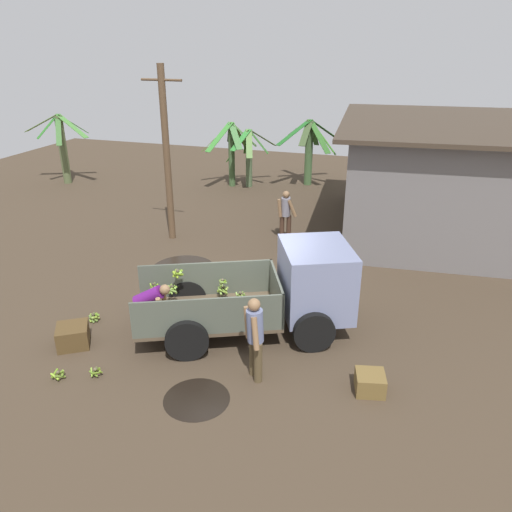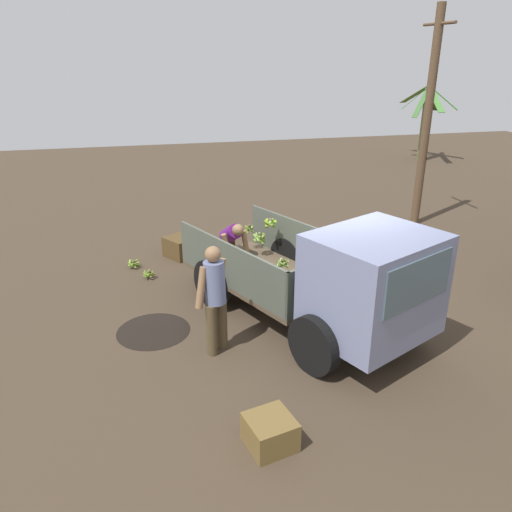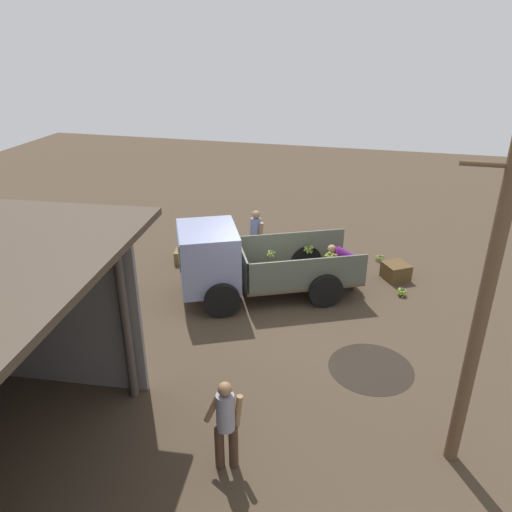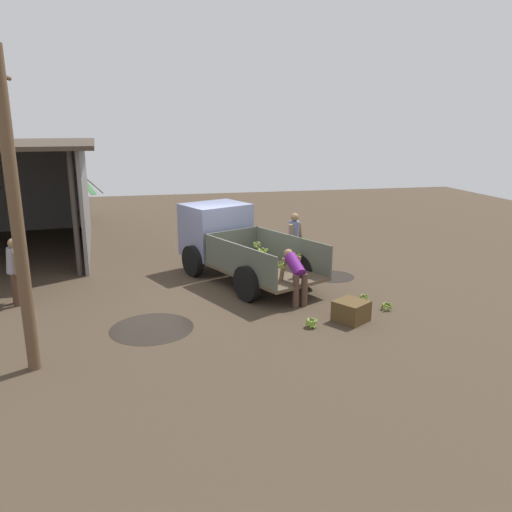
{
  "view_description": "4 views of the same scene",
  "coord_description": "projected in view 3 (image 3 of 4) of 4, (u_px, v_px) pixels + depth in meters",
  "views": [
    {
      "loc": [
        3.24,
        -9.46,
        5.89
      ],
      "look_at": [
        0.2,
        -0.06,
        1.59
      ],
      "focal_mm": 35.0,
      "sensor_mm": 36.0,
      "label": 1
    },
    {
      "loc": [
        7.29,
        -3.04,
        4.21
      ],
      "look_at": [
        -0.29,
        -1.2,
        1.02
      ],
      "focal_mm": 35.0,
      "sensor_mm": 36.0,
      "label": 2
    },
    {
      "loc": [
        -2.32,
        10.6,
        6.41
      ],
      "look_at": [
        0.31,
        0.01,
        1.31
      ],
      "focal_mm": 35.0,
      "sensor_mm": 36.0,
      "label": 3
    },
    {
      "loc": [
        -12.49,
        1.95,
        4.11
      ],
      "look_at": [
        -0.89,
        -0.6,
        0.97
      ],
      "focal_mm": 35.0,
      "sensor_mm": 36.0,
      "label": 4
    }
  ],
  "objects": [
    {
      "name": "ground",
      "position": [
        268.0,
        304.0,
        12.54
      ],
      "size": [
        36.0,
        36.0,
        0.0
      ],
      "primitive_type": "plane",
      "color": "#423526"
    },
    {
      "name": "mud_patch_0",
      "position": [
        288.0,
        255.0,
        15.18
      ],
      "size": [
        1.19,
        1.19,
        0.01
      ],
      "primitive_type": "cylinder",
      "color": "black",
      "rests_on": "ground"
    },
    {
      "name": "mud_patch_1",
      "position": [
        371.0,
        368.0,
        10.21
      ],
      "size": [
        1.74,
        1.74,
        0.01
      ],
      "primitive_type": "cylinder",
      "color": "black",
      "rests_on": "ground"
    },
    {
      "name": "cargo_truck",
      "position": [
        229.0,
        261.0,
        12.47
      ],
      "size": [
        4.83,
        3.46,
        1.92
      ],
      "rotation": [
        0.0,
        0.0,
        0.43
      ],
      "color": "brown",
      "rests_on": "ground"
    },
    {
      "name": "utility_pole",
      "position": [
        482.0,
        315.0,
        7.0
      ],
      "size": [
        1.28,
        0.21,
        5.28
      ],
      "color": "brown",
      "rests_on": "ground"
    },
    {
      "name": "person_foreground_visitor",
      "position": [
        256.0,
        236.0,
        14.16
      ],
      "size": [
        0.52,
        0.57,
        1.69
      ],
      "rotation": [
        0.0,
        0.0,
        3.84
      ],
      "color": "brown",
      "rests_on": "ground"
    },
    {
      "name": "person_worker_loading",
      "position": [
        346.0,
        262.0,
        13.02
      ],
      "size": [
        0.84,
        0.61,
        1.23
      ],
      "rotation": [
        0.0,
        0.0,
        0.18
      ],
      "color": "#4B3529",
      "rests_on": "ground"
    },
    {
      "name": "person_bystander_near_shed",
      "position": [
        226.0,
        421.0,
        7.63
      ],
      "size": [
        0.65,
        0.41,
        1.59
      ],
      "rotation": [
        0.0,
        0.0,
        5.0
      ],
      "color": "#412B1F",
      "rests_on": "ground"
    },
    {
      "name": "banana_bunch_on_ground_0",
      "position": [
        402.0,
        292.0,
        12.88
      ],
      "size": [
        0.25,
        0.26,
        0.22
      ],
      "color": "#463F2D",
      "rests_on": "ground"
    },
    {
      "name": "banana_bunch_on_ground_1",
      "position": [
        358.0,
        259.0,
        14.66
      ],
      "size": [
        0.26,
        0.26,
        0.19
      ],
      "color": "brown",
      "rests_on": "ground"
    },
    {
      "name": "banana_bunch_on_ground_2",
      "position": [
        380.0,
        258.0,
        14.79
      ],
      "size": [
        0.26,
        0.27,
        0.19
      ],
      "color": "brown",
      "rests_on": "ground"
    },
    {
      "name": "wooden_crate_0",
      "position": [
        396.0,
        271.0,
        13.71
      ],
      "size": [
        0.87,
        0.87,
        0.45
      ],
      "primitive_type": "cube",
      "rotation": [
        0.0,
        0.0,
        5.29
      ],
      "color": "#4E3A1E",
      "rests_on": "ground"
    },
    {
      "name": "wooden_crate_1",
      "position": [
        184.0,
        256.0,
        14.7
      ],
      "size": [
        0.62,
        0.62,
        0.37
      ],
      "primitive_type": "cube",
      "rotation": [
        0.0,
        0.0,
        3.36
      ],
      "color": "brown",
      "rests_on": "ground"
    }
  ]
}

